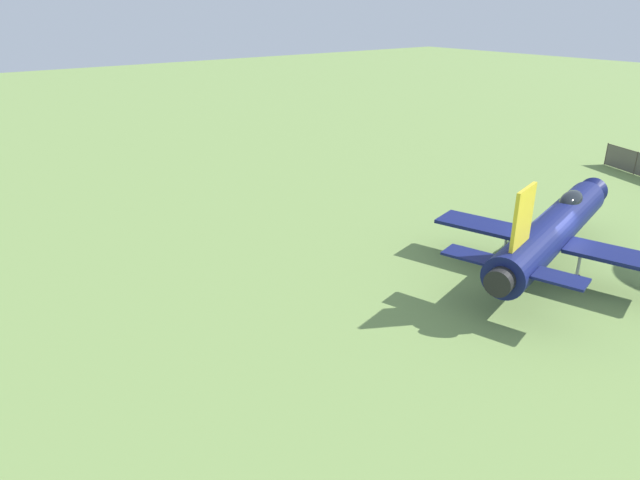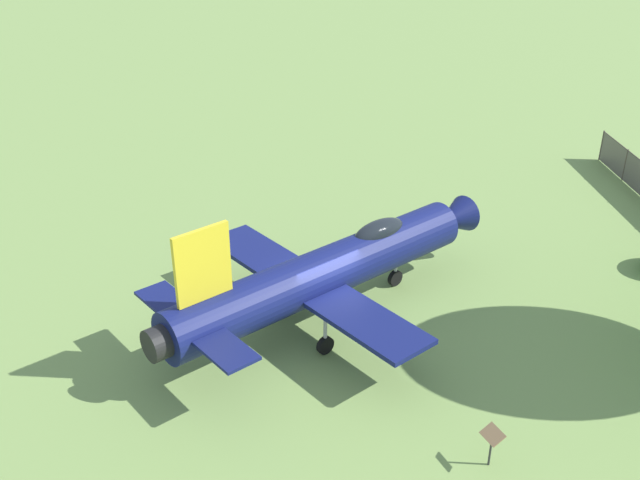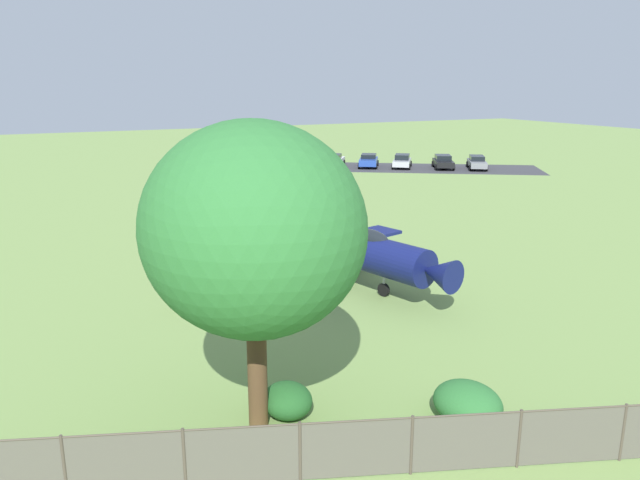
% 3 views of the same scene
% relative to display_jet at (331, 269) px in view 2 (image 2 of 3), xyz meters
% --- Properties ---
extents(ground_plane, '(200.00, 200.00, 0.00)m').
position_rel_display_jet_xyz_m(ground_plane, '(-0.10, 0.36, -1.83)').
color(ground_plane, '#75934C').
extents(display_jet, '(9.82, 13.43, 4.87)m').
position_rel_display_jet_xyz_m(display_jet, '(0.00, 0.00, 0.00)').
color(display_jet, '#111951').
rests_on(display_jet, ground_plane).
extents(info_plaque, '(0.61, 0.41, 1.14)m').
position_rel_display_jet_xyz_m(info_plaque, '(-8.02, -0.82, -0.97)').
color(info_plaque, '#333333').
rests_on(info_plaque, ground_plane).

